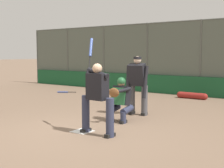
{
  "coord_description": "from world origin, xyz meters",
  "views": [
    {
      "loc": [
        -4.77,
        5.39,
        1.82
      ],
      "look_at": [
        -0.14,
        -1.0,
        1.05
      ],
      "focal_mm": 50.0,
      "sensor_mm": 36.0,
      "label": 1
    }
  ],
  "objects_px": {
    "spare_bat_near_backstop": "(64,92)",
    "equipment_bag_dugout_side": "(192,96)",
    "batter_at_plate": "(97,96)",
    "fielding_glove_on_dirt": "(103,93)",
    "catcher_behind_plate": "(120,99)",
    "umpire_home": "(138,84)"
  },
  "relations": [
    {
      "from": "batter_at_plate",
      "to": "fielding_glove_on_dirt",
      "type": "height_order",
      "value": "batter_at_plate"
    },
    {
      "from": "equipment_bag_dugout_side",
      "to": "spare_bat_near_backstop",
      "type": "bearing_deg",
      "value": 16.63
    },
    {
      "from": "batter_at_plate",
      "to": "fielding_glove_on_dirt",
      "type": "distance_m",
      "value": 7.1
    },
    {
      "from": "batter_at_plate",
      "to": "spare_bat_near_backstop",
      "type": "distance_m",
      "value": 7.81
    },
    {
      "from": "spare_bat_near_backstop",
      "to": "equipment_bag_dugout_side",
      "type": "distance_m",
      "value": 5.8
    },
    {
      "from": "spare_bat_near_backstop",
      "to": "fielding_glove_on_dirt",
      "type": "relative_size",
      "value": 2.29
    },
    {
      "from": "spare_bat_near_backstop",
      "to": "equipment_bag_dugout_side",
      "type": "height_order",
      "value": "equipment_bag_dugout_side"
    },
    {
      "from": "spare_bat_near_backstop",
      "to": "fielding_glove_on_dirt",
      "type": "distance_m",
      "value": 1.87
    },
    {
      "from": "batter_at_plate",
      "to": "equipment_bag_dugout_side",
      "type": "height_order",
      "value": "batter_at_plate"
    },
    {
      "from": "umpire_home",
      "to": "equipment_bag_dugout_side",
      "type": "xyz_separation_m",
      "value": [
        -0.05,
        -4.17,
        -0.81
      ]
    },
    {
      "from": "umpire_home",
      "to": "fielding_glove_on_dirt",
      "type": "xyz_separation_m",
      "value": [
        3.77,
        -3.18,
        -0.88
      ]
    },
    {
      "from": "spare_bat_near_backstop",
      "to": "equipment_bag_dugout_side",
      "type": "bearing_deg",
      "value": 161.77
    },
    {
      "from": "catcher_behind_plate",
      "to": "umpire_home",
      "type": "distance_m",
      "value": 1.1
    },
    {
      "from": "catcher_behind_plate",
      "to": "fielding_glove_on_dirt",
      "type": "height_order",
      "value": "catcher_behind_plate"
    },
    {
      "from": "fielding_glove_on_dirt",
      "to": "batter_at_plate",
      "type": "bearing_deg",
      "value": 126.74
    },
    {
      "from": "spare_bat_near_backstop",
      "to": "fielding_glove_on_dirt",
      "type": "height_order",
      "value": "fielding_glove_on_dirt"
    },
    {
      "from": "equipment_bag_dugout_side",
      "to": "catcher_behind_plate",
      "type": "bearing_deg",
      "value": 90.43
    },
    {
      "from": "batter_at_plate",
      "to": "catcher_behind_plate",
      "type": "bearing_deg",
      "value": -73.55
    },
    {
      "from": "fielding_glove_on_dirt",
      "to": "equipment_bag_dugout_side",
      "type": "relative_size",
      "value": 0.25
    },
    {
      "from": "batter_at_plate",
      "to": "umpire_home",
      "type": "distance_m",
      "value": 2.51
    },
    {
      "from": "catcher_behind_plate",
      "to": "spare_bat_near_backstop",
      "type": "height_order",
      "value": "catcher_behind_plate"
    },
    {
      "from": "catcher_behind_plate",
      "to": "spare_bat_near_backstop",
      "type": "xyz_separation_m",
      "value": [
        5.6,
        -3.55,
        -0.58
      ]
    }
  ]
}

